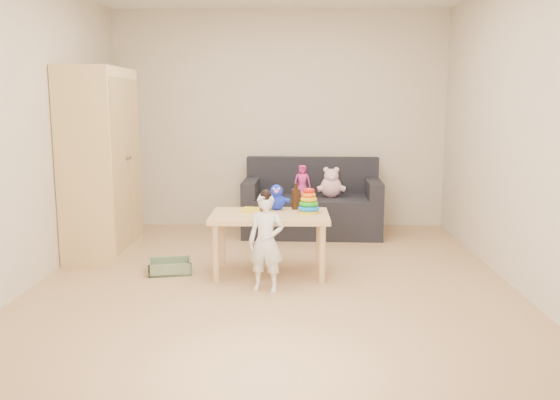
{
  "coord_description": "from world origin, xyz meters",
  "views": [
    {
      "loc": [
        0.17,
        -4.98,
        1.53
      ],
      "look_at": [
        0.05,
        0.25,
        0.65
      ],
      "focal_mm": 38.0,
      "sensor_mm": 36.0,
      "label": 1
    }
  ],
  "objects_px": {
    "sofa": "(312,216)",
    "toddler": "(266,243)",
    "wardrobe": "(101,163)",
    "play_table": "(270,244)"
  },
  "relations": [
    {
      "from": "sofa",
      "to": "toddler",
      "type": "xyz_separation_m",
      "value": [
        -0.43,
        -2.07,
        0.17
      ]
    },
    {
      "from": "sofa",
      "to": "toddler",
      "type": "bearing_deg",
      "value": -99.84
    },
    {
      "from": "play_table",
      "to": "toddler",
      "type": "height_order",
      "value": "toddler"
    },
    {
      "from": "sofa",
      "to": "wardrobe",
      "type": "bearing_deg",
      "value": -153.93
    },
    {
      "from": "wardrobe",
      "to": "play_table",
      "type": "relative_size",
      "value": 1.78
    },
    {
      "from": "wardrobe",
      "to": "sofa",
      "type": "bearing_deg",
      "value": 24.11
    },
    {
      "from": "wardrobe",
      "to": "play_table",
      "type": "xyz_separation_m",
      "value": [
        1.7,
        -0.65,
        -0.65
      ]
    },
    {
      "from": "wardrobe",
      "to": "toddler",
      "type": "height_order",
      "value": "wardrobe"
    },
    {
      "from": "wardrobe",
      "to": "toddler",
      "type": "bearing_deg",
      "value": -33.72
    },
    {
      "from": "sofa",
      "to": "toddler",
      "type": "relative_size",
      "value": 1.99
    }
  ]
}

